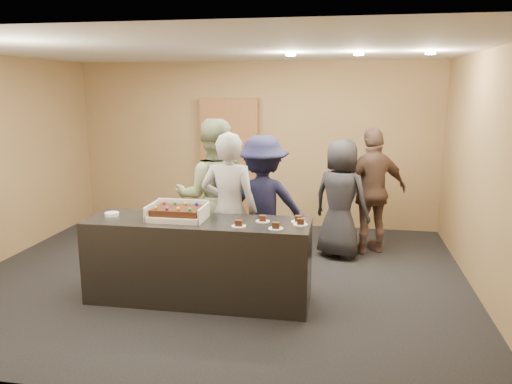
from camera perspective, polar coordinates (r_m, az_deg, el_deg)
room at (r=5.91m, az=-4.48°, el=2.72°), size 6.04×6.00×2.70m
serving_counter at (r=5.48m, az=-6.57°, el=-7.78°), size 2.40×0.72×0.90m
storage_cabinet at (r=8.37m, az=-3.02°, el=3.40°), size 0.96×0.15×2.11m
cake_box at (r=5.42m, az=-8.88°, el=-2.61°), size 0.60×0.42×0.18m
sheet_cake at (r=5.39m, az=-8.97°, el=-2.11°), size 0.51×0.35×0.11m
plate_stack at (r=5.71m, az=-16.15°, el=-2.45°), size 0.15×0.15×0.04m
slice_a at (r=5.07m, az=-1.97°, el=-3.71°), size 0.15×0.15×0.07m
slice_b at (r=5.25m, az=0.78°, el=-3.15°), size 0.15×0.15×0.07m
slice_c at (r=4.99m, az=2.29°, el=-3.98°), size 0.15×0.15×0.07m
slice_d at (r=5.26m, az=4.86°, el=-3.17°), size 0.15×0.15×0.07m
slice_e at (r=5.15m, az=5.12°, el=-3.51°), size 0.15×0.15×0.07m
person_server_grey at (r=5.71m, az=-3.08°, el=-2.17°), size 0.68×0.46×1.81m
person_sage_man at (r=6.22m, az=-4.96°, el=-0.48°), size 1.09×0.95×1.92m
person_navy_man at (r=6.10m, az=0.71°, el=-1.61°), size 1.23×0.88×1.73m
person_brown_extra at (r=7.09m, az=13.18°, el=0.08°), size 1.11×0.85×1.75m
person_dark_suit at (r=6.83m, az=9.66°, el=-0.78°), size 0.94×0.81×1.62m
ceiling_spotlights at (r=6.16m, az=11.67°, el=15.21°), size 1.72×0.12×0.03m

